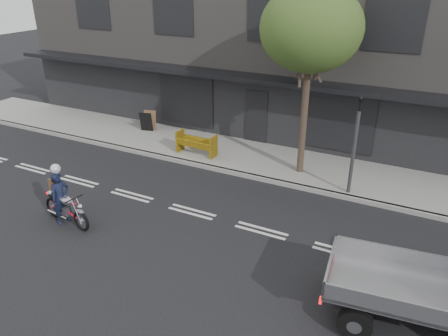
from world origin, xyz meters
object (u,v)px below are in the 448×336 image
at_px(street_tree, 311,29).
at_px(construction_barrier, 193,145).
at_px(traffic_light_pole, 354,151).
at_px(sandwich_board, 146,122).
at_px(motorcycle, 66,208).
at_px(rider, 61,198).

distance_m(street_tree, construction_barrier, 6.35).
bearing_deg(street_tree, traffic_light_pole, -23.03).
relative_size(traffic_light_pole, sandwich_board, 3.83).
xyz_separation_m(street_tree, motorcycle, (-5.23, -6.49, -4.74)).
relative_size(construction_barrier, sandwich_board, 1.83).
distance_m(motorcycle, sandwich_board, 7.84).
relative_size(street_tree, construction_barrier, 4.03).
bearing_deg(street_tree, construction_barrier, -172.33).
distance_m(traffic_light_pole, sandwich_board, 9.94).
height_order(traffic_light_pole, construction_barrier, traffic_light_pole).
distance_m(construction_barrier, sandwich_board, 3.77).
relative_size(motorcycle, rider, 1.22).
relative_size(motorcycle, sandwich_board, 2.22).
height_order(construction_barrier, sandwich_board, construction_barrier).
xyz_separation_m(traffic_light_pole, construction_barrier, (-6.28, 0.27, -1.03)).
bearing_deg(rider, street_tree, -30.93).
bearing_deg(traffic_light_pole, rider, -142.64).
height_order(rider, sandwich_board, rider).
distance_m(rider, sandwich_board, 7.80).
distance_m(rider, construction_barrier, 6.02).
relative_size(street_tree, sandwich_board, 7.38).
bearing_deg(street_tree, rider, -129.70).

